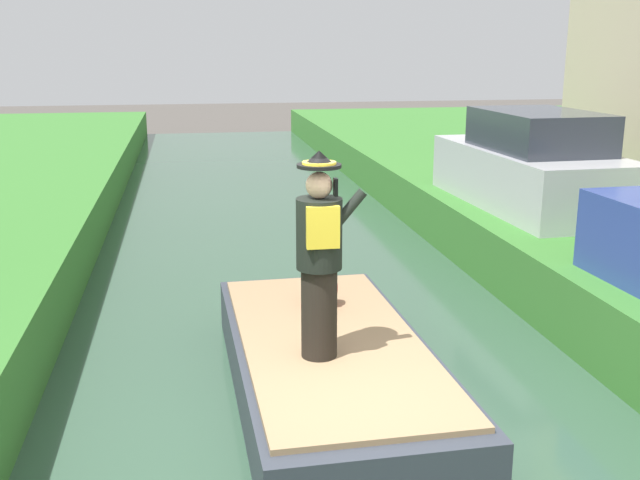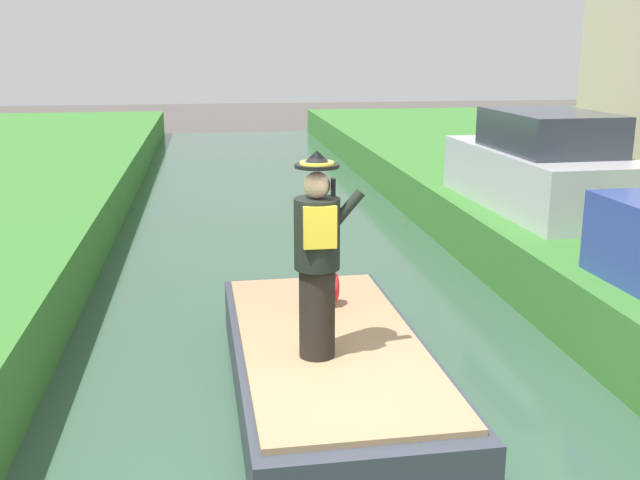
% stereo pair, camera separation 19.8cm
% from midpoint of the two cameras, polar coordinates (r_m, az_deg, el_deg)
% --- Properties ---
extents(ground_plane, '(80.00, 80.00, 0.00)m').
position_cam_midpoint_polar(ground_plane, '(6.56, 1.78, -16.90)').
color(ground_plane, '#4C4742').
extents(canal_water, '(5.53, 48.00, 0.10)m').
position_cam_midpoint_polar(canal_water, '(6.53, 1.78, -16.52)').
color(canal_water, '#33513D').
rests_on(canal_water, ground).
extents(boat, '(1.89, 4.24, 0.61)m').
position_cam_midpoint_polar(boat, '(7.36, -0.03, -9.63)').
color(boat, '#333842').
rests_on(boat, canal_water).
extents(person_pirate, '(0.61, 0.42, 1.85)m').
position_cam_midpoint_polar(person_pirate, '(6.54, -0.89, -1.27)').
color(person_pirate, black).
rests_on(person_pirate, boat).
extents(parrot_plush, '(0.36, 0.35, 0.57)m').
position_cam_midpoint_polar(parrot_plush, '(8.01, -0.65, -3.35)').
color(parrot_plush, red).
rests_on(parrot_plush, boat).
extents(parked_car_silver, '(1.85, 4.06, 1.50)m').
position_cam_midpoint_polar(parked_car_silver, '(12.27, 15.25, 5.39)').
color(parked_car_silver, '#B7B7BC').
rests_on(parked_car_silver, grass_bank_far).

